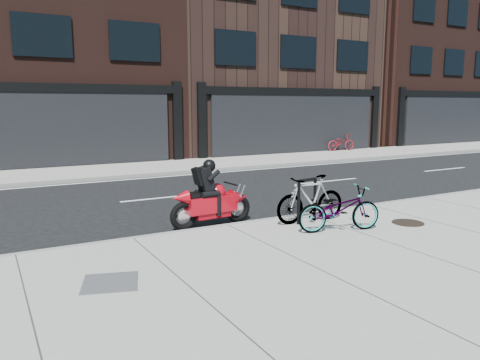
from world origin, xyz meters
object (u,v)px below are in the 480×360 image
utility_grate (110,282)px  bicycle_front (339,209)px  bicycle_rear (311,199)px  bicycle_far (341,142)px  manhole_cover (408,223)px  motorcycle (215,198)px  bike_rack (307,197)px

utility_grate → bicycle_front: bearing=6.8°
bicycle_rear → bicycle_far: (10.95, 11.60, -0.05)m
bicycle_rear → manhole_cover: size_ratio=2.52×
bicycle_rear → bicycle_far: bicycle_rear is taller
motorcycle → bicycle_far: 16.37m
bike_rack → utility_grate: bike_rack is taller
bicycle_rear → motorcycle: bearing=-122.8°
bicycle_front → utility_grate: (-4.63, -0.55, -0.44)m
bicycle_far → manhole_cover: bearing=146.2°
motorcycle → utility_grate: bearing=-141.9°
bike_rack → bicycle_rear: (0.10, 0.00, -0.05)m
bicycle_front → motorcycle: bearing=55.5°
bicycle_far → manhole_cover: size_ratio=2.59×
bicycle_far → utility_grate: size_ratio=2.28×
bike_rack → bicycle_front: bearing=-80.6°
bicycle_front → manhole_cover: bicycle_front is taller
motorcycle → bicycle_rear: bearing=-38.7°
bike_rack → bicycle_far: (11.04, 11.60, -0.11)m
motorcycle → utility_grate: motorcycle is taller
bike_rack → bicycle_front: size_ratio=0.55×
bicycle_far → utility_grate: bearing=132.1°
bike_rack → bicycle_rear: bearing=0.0°
bike_rack → bicycle_far: bike_rack is taller
bicycle_rear → utility_grate: 4.82m
bicycle_rear → manhole_cover: 2.11m
motorcycle → bike_rack: bearing=-40.3°
bike_rack → bicycle_rear: bicycle_rear is taller
bicycle_rear → motorcycle: (-1.68, 1.18, -0.04)m
bicycle_front → motorcycle: motorcycle is taller
manhole_cover → bicycle_rear: bearing=147.9°
bike_rack → bicycle_front: bike_rack is taller
utility_grate → manhole_cover: bearing=2.9°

